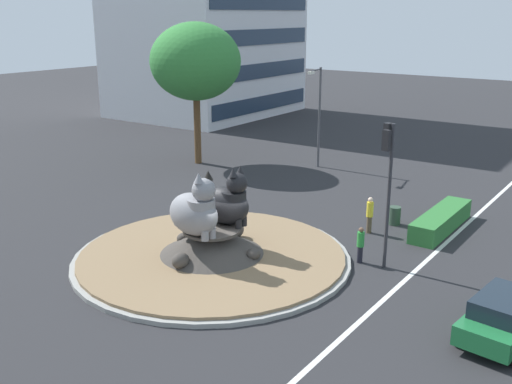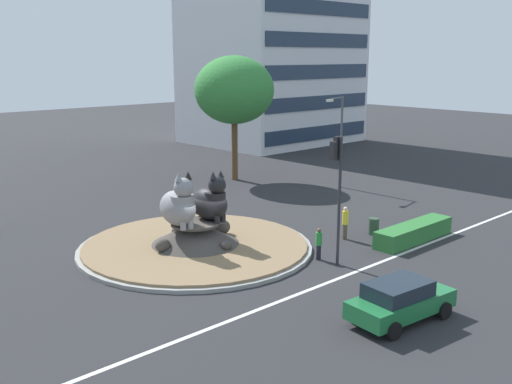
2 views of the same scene
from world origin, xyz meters
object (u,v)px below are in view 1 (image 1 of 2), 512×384
Objects in this scene: pedestrian_green_shirt at (360,244)px; litter_bin at (395,216)px; cat_statue_black at (228,203)px; streetlight_arm at (318,110)px; sedan_on_far_lane at (505,315)px; broadleaf_tree_behind_island at (195,62)px; traffic_light_mast at (388,165)px; cat_statue_grey at (196,211)px; pedestrian_yellow_shirt at (370,214)px.

pedestrian_green_shirt reaches higher than litter_bin.
cat_statue_black is 15.94m from streetlight_arm.
cat_statue_black is at bearing 5.62° from streetlight_arm.
sedan_on_far_lane is at bearing -138.73° from litter_bin.
pedestrian_green_shirt is 5.28m from litter_bin.
broadleaf_tree_behind_island is (11.61, 11.71, 4.54)m from cat_statue_black.
streetlight_arm is (15.24, 4.41, 1.55)m from cat_statue_black.
broadleaf_tree_behind_island is at bearing 68.70° from sedan_on_far_lane.
litter_bin is at bearing 47.44° from sedan_on_far_lane.
traffic_light_mast is at bearing 68.20° from sedan_on_far_lane.
streetlight_arm is at bearing 48.99° from litter_bin.
traffic_light_mast reaches higher than cat_statue_black.
traffic_light_mast is at bearing 41.54° from cat_statue_grey.
traffic_light_mast is 0.63× the size of broadleaf_tree_behind_island.
sedan_on_far_lane is at bearing -60.61° from pedestrian_green_shirt.
cat_statue_black is 1.51× the size of pedestrian_yellow_shirt.
litter_bin is at bearing -65.13° from traffic_light_mast.
pedestrian_green_shirt is (-0.08, 0.93, -3.46)m from traffic_light_mast.
sedan_on_far_lane reaches higher than litter_bin.
pedestrian_yellow_shirt reaches higher than pedestrian_green_shirt.
cat_statue_black is at bearing 150.53° from litter_bin.
cat_statue_black is 7.12m from pedestrian_yellow_shirt.
traffic_light_mast is 3.58m from pedestrian_green_shirt.
broadleaf_tree_behind_island reaches higher than streetlight_arm.
cat_statue_grey is 0.64× the size of sedan_on_far_lane.
cat_statue_black is 11.48m from sedan_on_far_lane.
cat_statue_grey is 0.30× the size of broadleaf_tree_behind_island.
cat_statue_black is at bearing 169.06° from pedestrian_green_shirt.
cat_statue_grey is 1.60× the size of pedestrian_yellow_shirt.
cat_statue_grey is 1.06× the size of cat_statue_black.
cat_statue_grey reaches higher than pedestrian_yellow_shirt.
streetlight_arm is at bearing 46.85° from pedestrian_yellow_shirt.
pedestrian_yellow_shirt is at bearing -50.11° from traffic_light_mast.
sedan_on_far_lane is at bearing -3.03° from cat_statue_black.
broadleaf_tree_behind_island is at bearing 76.11° from litter_bin.
streetlight_arm is (17.02, 4.18, 1.50)m from cat_statue_grey.
traffic_light_mast is at bearing 28.54° from streetlight_arm.
streetlight_arm reaches higher than sedan_on_far_lane.
sedan_on_far_lane is (1.39, -11.60, -1.57)m from cat_statue_grey.
sedan_on_far_lane is (-2.89, -5.45, -3.49)m from traffic_light_mast.
broadleaf_tree_behind_island is 2.17× the size of sedan_on_far_lane.
traffic_light_mast is 6.62m from litter_bin.
sedan_on_far_lane is at bearing -123.85° from pedestrian_yellow_shirt.
cat_statue_black is 6.73m from traffic_light_mast.
pedestrian_yellow_shirt is at bearing -110.36° from broadleaf_tree_behind_island.
broadleaf_tree_behind_island is at bearing -74.08° from streetlight_arm.
broadleaf_tree_behind_island is 10.47× the size of litter_bin.
sedan_on_far_lane is at bearing 13.56° from cat_statue_grey.
sedan_on_far_lane is (-2.81, -6.37, -0.03)m from pedestrian_green_shirt.
pedestrian_yellow_shirt reaches higher than sedan_on_far_lane.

